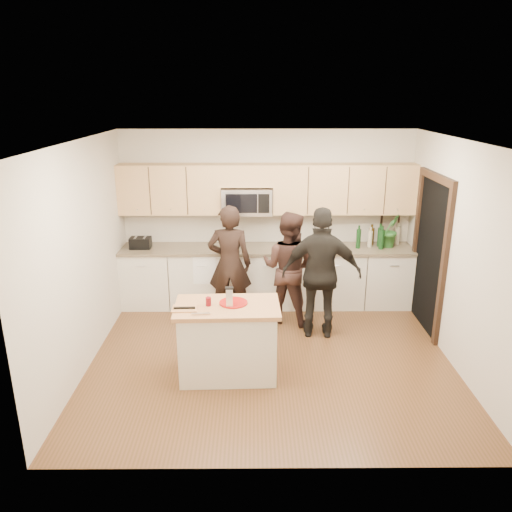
{
  "coord_description": "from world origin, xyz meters",
  "views": [
    {
      "loc": [
        -0.22,
        -5.66,
        3.21
      ],
      "look_at": [
        -0.18,
        0.35,
        1.24
      ],
      "focal_mm": 35.0,
      "sensor_mm": 36.0,
      "label": 1
    }
  ],
  "objects_px": {
    "island": "(228,340)",
    "woman_left": "(230,264)",
    "woman_right": "(322,274)",
    "toaster": "(140,243)",
    "woman_center": "(288,268)"
  },
  "relations": [
    {
      "from": "toaster",
      "to": "woman_center",
      "type": "distance_m",
      "value": 2.32
    },
    {
      "from": "woman_center",
      "to": "woman_right",
      "type": "height_order",
      "value": "woman_right"
    },
    {
      "from": "island",
      "to": "woman_right",
      "type": "xyz_separation_m",
      "value": [
        1.22,
        1.03,
        0.45
      ]
    },
    {
      "from": "island",
      "to": "woman_left",
      "type": "relative_size",
      "value": 0.71
    },
    {
      "from": "island",
      "to": "woman_left",
      "type": "xyz_separation_m",
      "value": [
        -0.04,
        1.55,
        0.41
      ]
    },
    {
      "from": "toaster",
      "to": "island",
      "type": "bearing_deg",
      "value": -55.65
    },
    {
      "from": "island",
      "to": "woman_right",
      "type": "bearing_deg",
      "value": 38.37
    },
    {
      "from": "woman_right",
      "to": "island",
      "type": "bearing_deg",
      "value": 45.8
    },
    {
      "from": "island",
      "to": "toaster",
      "type": "xyz_separation_m",
      "value": [
        -1.43,
        2.09,
        0.57
      ]
    },
    {
      "from": "woman_left",
      "to": "woman_right",
      "type": "relative_size",
      "value": 0.96
    },
    {
      "from": "toaster",
      "to": "woman_left",
      "type": "relative_size",
      "value": 0.18
    },
    {
      "from": "woman_left",
      "to": "island",
      "type": "bearing_deg",
      "value": 94.5
    },
    {
      "from": "toaster",
      "to": "woman_left",
      "type": "distance_m",
      "value": 1.5
    },
    {
      "from": "woman_left",
      "to": "toaster",
      "type": "bearing_deg",
      "value": -18.19
    },
    {
      "from": "toaster",
      "to": "woman_left",
      "type": "height_order",
      "value": "woman_left"
    }
  ]
}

